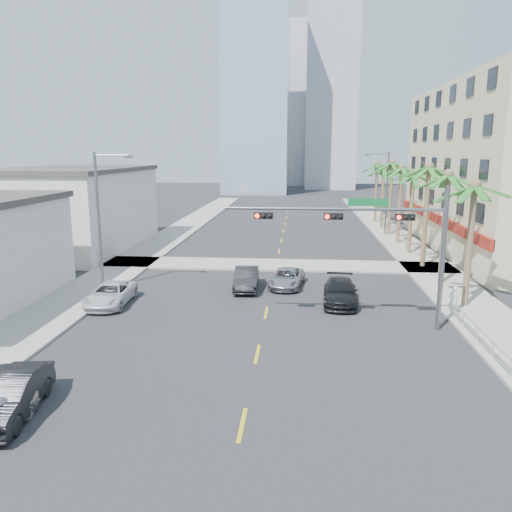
{
  "coord_description": "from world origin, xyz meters",
  "views": [
    {
      "loc": [
        1.79,
        -17.16,
        9.01
      ],
      "look_at": [
        -0.5,
        9.05,
        3.5
      ],
      "focal_mm": 35.0,
      "sensor_mm": 36.0,
      "label": 1
    }
  ],
  "objects": [
    {
      "name": "ground",
      "position": [
        0.0,
        0.0,
        0.0
      ],
      "size": [
        260.0,
        260.0,
        0.0
      ],
      "primitive_type": "plane",
      "color": "#262628",
      "rests_on": "ground"
    },
    {
      "name": "sidewalk_right",
      "position": [
        12.0,
        20.0,
        0.07
      ],
      "size": [
        4.0,
        120.0,
        0.15
      ],
      "primitive_type": "cube",
      "color": "gray",
      "rests_on": "ground"
    },
    {
      "name": "sidewalk_left",
      "position": [
        -12.0,
        20.0,
        0.07
      ],
      "size": [
        4.0,
        120.0,
        0.15
      ],
      "primitive_type": "cube",
      "color": "gray",
      "rests_on": "ground"
    },
    {
      "name": "sidewalk_cross",
      "position": [
        0.0,
        22.0,
        0.07
      ],
      "size": [
        80.0,
        4.0,
        0.15
      ],
      "primitive_type": "cube",
      "color": "gray",
      "rests_on": "ground"
    },
    {
      "name": "building_left_far",
      "position": [
        -19.5,
        28.0,
        3.6
      ],
      "size": [
        11.0,
        18.0,
        7.2
      ],
      "primitive_type": "cube",
      "color": "beige",
      "rests_on": "ground"
    },
    {
      "name": "tower_far_left",
      "position": [
        -8.0,
        95.0,
        24.0
      ],
      "size": [
        14.0,
        14.0,
        48.0
      ],
      "primitive_type": "cube",
      "color": "#99B2C6",
      "rests_on": "ground"
    },
    {
      "name": "tower_far_right",
      "position": [
        9.0,
        110.0,
        30.0
      ],
      "size": [
        12.0,
        12.0,
        60.0
      ],
      "primitive_type": "cube",
      "color": "#ADADB2",
      "rests_on": "ground"
    },
    {
      "name": "tower_far_center",
      "position": [
        -3.0,
        125.0,
        21.0
      ],
      "size": [
        16.0,
        16.0,
        42.0
      ],
      "primitive_type": "cube",
      "color": "#ADADB2",
      "rests_on": "ground"
    },
    {
      "name": "traffic_signal_mast",
      "position": [
        5.78,
        7.95,
        5.06
      ],
      "size": [
        11.12,
        0.54,
        7.2
      ],
      "color": "slate",
      "rests_on": "ground"
    },
    {
      "name": "palm_tree_0",
      "position": [
        11.6,
        12.0,
        7.08
      ],
      "size": [
        4.8,
        4.8,
        7.8
      ],
      "color": "brown",
      "rests_on": "ground"
    },
    {
      "name": "palm_tree_1",
      "position": [
        11.6,
        17.2,
        7.43
      ],
      "size": [
        4.8,
        4.8,
        8.16
      ],
      "color": "brown",
      "rests_on": "ground"
    },
    {
      "name": "palm_tree_2",
      "position": [
        11.6,
        22.4,
        7.78
      ],
      "size": [
        4.8,
        4.8,
        8.52
      ],
      "color": "brown",
      "rests_on": "ground"
    },
    {
      "name": "palm_tree_3",
      "position": [
        11.6,
        27.6,
        7.08
      ],
      "size": [
        4.8,
        4.8,
        7.8
      ],
      "color": "brown",
      "rests_on": "ground"
    },
    {
      "name": "palm_tree_4",
      "position": [
        11.6,
        32.8,
        7.43
      ],
      "size": [
        4.8,
        4.8,
        8.16
      ],
      "color": "brown",
      "rests_on": "ground"
    },
    {
      "name": "palm_tree_5",
      "position": [
        11.6,
        38.0,
        7.78
      ],
      "size": [
        4.8,
        4.8,
        8.52
      ],
      "color": "brown",
      "rests_on": "ground"
    },
    {
      "name": "palm_tree_6",
      "position": [
        11.6,
        43.2,
        7.08
      ],
      "size": [
        4.8,
        4.8,
        7.8
      ],
      "color": "brown",
      "rests_on": "ground"
    },
    {
      "name": "palm_tree_7",
      "position": [
        11.6,
        48.4,
        7.43
      ],
      "size": [
        4.8,
        4.8,
        8.16
      ],
      "color": "brown",
      "rests_on": "ground"
    },
    {
      "name": "streetlight_left",
      "position": [
        -11.0,
        14.0,
        5.06
      ],
      "size": [
        2.55,
        0.25,
        9.0
      ],
      "color": "slate",
      "rests_on": "ground"
    },
    {
      "name": "streetlight_right",
      "position": [
        11.0,
        38.0,
        5.06
      ],
      "size": [
        2.55,
        0.25,
        9.0
      ],
      "color": "slate",
      "rests_on": "ground"
    },
    {
      "name": "guardrail",
      "position": [
        10.3,
        6.0,
        0.67
      ],
      "size": [
        0.08,
        8.08,
        1.0
      ],
      "color": "silver",
      "rests_on": "ground"
    },
    {
      "name": "car_parked_mid",
      "position": [
        -8.07,
        -2.09,
        0.74
      ],
      "size": [
        2.18,
        4.69,
        1.49
      ],
      "primitive_type": "imported",
      "rotation": [
        0.0,
        0.0,
        0.14
      ],
      "color": "black",
      "rests_on": "ground"
    },
    {
      "name": "car_parked_far",
      "position": [
        -9.4,
        10.69,
        0.66
      ],
      "size": [
        2.35,
        4.8,
        1.31
      ],
      "primitive_type": "imported",
      "rotation": [
        0.0,
        0.0,
        0.04
      ],
      "color": "silver",
      "rests_on": "ground"
    },
    {
      "name": "car_lane_left",
      "position": [
        -1.65,
        14.91,
        0.72
      ],
      "size": [
        1.72,
        4.43,
        1.44
      ],
      "primitive_type": "imported",
      "rotation": [
        0.0,
        0.0,
        0.05
      ],
      "color": "black",
      "rests_on": "ground"
    },
    {
      "name": "car_lane_center",
      "position": [
        1.02,
        15.73,
        0.61
      ],
      "size": [
        2.58,
        4.6,
        1.22
      ],
      "primitive_type": "imported",
      "rotation": [
        0.0,
        0.0,
        -0.13
      ],
      "color": "#A6A6AB",
      "rests_on": "ground"
    },
    {
      "name": "car_lane_right",
      "position": [
        4.34,
        12.23,
        0.71
      ],
      "size": [
        2.26,
        4.97,
        1.41
      ],
      "primitive_type": "imported",
      "rotation": [
        0.0,
        0.0,
        -0.06
      ],
      "color": "black",
      "rests_on": "ground"
    },
    {
      "name": "pedestrian",
      "position": [
        10.3,
        9.94,
        1.01
      ],
      "size": [
        0.71,
        0.57,
        1.71
      ],
      "primitive_type": "imported",
      "rotation": [
        0.0,
        0.0,
        3.43
      ],
      "color": "white",
      "rests_on": "sidewalk_right"
    }
  ]
}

